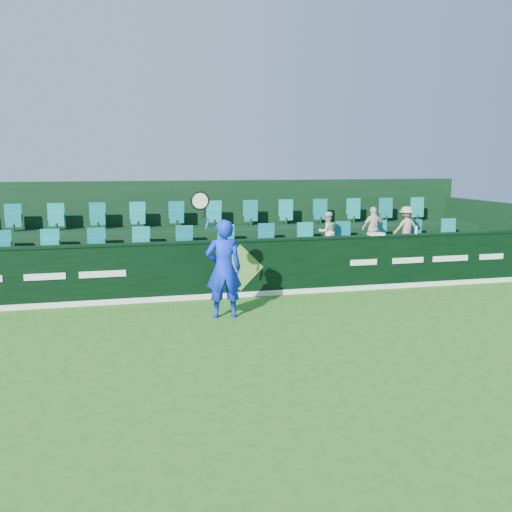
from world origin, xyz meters
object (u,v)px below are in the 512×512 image
object	(u,v)px
spectator_middle	(373,228)
towel	(376,234)
spectator_left	(327,232)
spectator_right	(406,228)
tennis_player	(224,268)
drinks_bottle	(416,230)

from	to	relation	value
spectator_middle	towel	xyz separation A→B (m)	(-0.46, -1.12, -0.00)
spectator_left	spectator_right	xyz separation A→B (m)	(2.27, 0.00, 0.05)
spectator_middle	towel	distance (m)	1.21
tennis_player	drinks_bottle	bearing A→B (deg)	18.03
spectator_middle	towel	world-z (taller)	spectator_middle
spectator_left	drinks_bottle	xyz separation A→B (m)	(1.94, -1.12, 0.12)
spectator_middle	towel	bearing A→B (deg)	60.45
spectator_middle	spectator_right	bearing A→B (deg)	172.75
spectator_left	spectator_right	world-z (taller)	spectator_right
spectator_left	drinks_bottle	distance (m)	2.25
tennis_player	spectator_right	distance (m)	6.27
tennis_player	drinks_bottle	xyz separation A→B (m)	(5.26, 1.71, 0.43)
tennis_player	spectator_right	size ratio (longest dim) A/B	2.27
spectator_left	spectator_right	bearing A→B (deg)	174.70
spectator_middle	drinks_bottle	world-z (taller)	spectator_middle
spectator_right	towel	size ratio (longest dim) A/B	3.08
towel	drinks_bottle	bearing A→B (deg)	0.00
spectator_right	drinks_bottle	xyz separation A→B (m)	(-0.33, -1.12, 0.07)
spectator_middle	drinks_bottle	bearing A→B (deg)	112.43
spectator_left	drinks_bottle	size ratio (longest dim) A/B	5.42
tennis_player	spectator_left	bearing A→B (deg)	40.53
spectator_right	towel	xyz separation A→B (m)	(-1.43, -1.12, 0.00)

